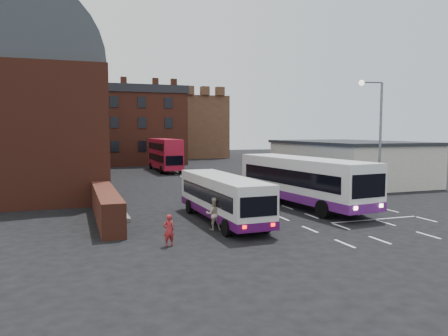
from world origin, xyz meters
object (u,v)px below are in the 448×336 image
object	(u,v)px
pedestrian_beige	(214,214)
street_lamp	(376,131)
bus_red_double	(165,154)
pedestrian_red	(169,230)
bus_white_outbound	(223,195)
bus_blue	(289,174)
bus_white_inbound	(303,178)

from	to	relation	value
pedestrian_beige	street_lamp	bearing A→B (deg)	-151.40
street_lamp	bus_red_double	bearing A→B (deg)	105.77
bus_red_double	pedestrian_red	xyz separation A→B (m)	(-7.48, -36.96, -1.51)
bus_white_outbound	pedestrian_beige	distance (m)	2.33
bus_blue	pedestrian_red	xyz separation A→B (m)	(-13.92, -14.68, -0.81)
pedestrian_red	bus_white_outbound	bearing A→B (deg)	-143.58
bus_blue	bus_red_double	world-z (taller)	bus_red_double
street_lamp	pedestrian_beige	size ratio (longest dim) A/B	5.07
street_lamp	pedestrian_red	world-z (taller)	street_lamp
bus_white_inbound	bus_blue	world-z (taller)	bus_white_inbound
bus_white_inbound	street_lamp	xyz separation A→B (m)	(5.10, -1.29, 3.31)
bus_white_outbound	bus_red_double	xyz separation A→B (m)	(3.34, 32.63, 0.68)
street_lamp	pedestrian_red	bearing A→B (deg)	-159.66
bus_white_outbound	pedestrian_red	xyz separation A→B (m)	(-4.14, -4.33, -0.83)
bus_white_outbound	bus_blue	bearing A→B (deg)	45.04
bus_white_inbound	bus_red_double	xyz separation A→B (m)	(-3.64, 29.66, 0.24)
bus_white_outbound	bus_red_double	world-z (taller)	bus_red_double
bus_blue	pedestrian_red	bearing A→B (deg)	49.80
bus_white_outbound	street_lamp	distance (m)	12.76
bus_white_inbound	pedestrian_beige	xyz separation A→B (m)	(-8.14, -4.87, -1.15)
pedestrian_red	pedestrian_beige	xyz separation A→B (m)	(2.99, 2.43, 0.13)
bus_white_inbound	pedestrian_red	distance (m)	13.37
bus_red_double	pedestrian_red	distance (m)	37.74
street_lamp	bus_white_outbound	bearing A→B (deg)	-172.05
bus_white_outbound	pedestrian_red	bearing A→B (deg)	-135.32
street_lamp	bus_blue	bearing A→B (deg)	104.86
bus_white_inbound	pedestrian_red	world-z (taller)	bus_white_inbound
bus_blue	pedestrian_beige	distance (m)	16.43
pedestrian_beige	pedestrian_red	bearing A→B (deg)	52.59
bus_blue	pedestrian_red	world-z (taller)	bus_blue
bus_red_double	pedestrian_red	size ratio (longest dim) A/B	7.17
bus_white_outbound	pedestrian_beige	bearing A→B (deg)	-122.92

